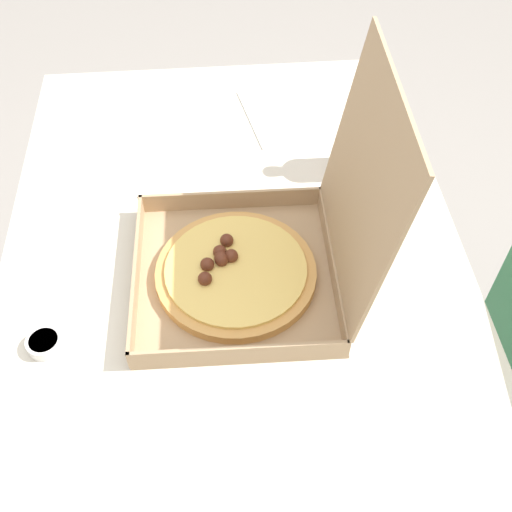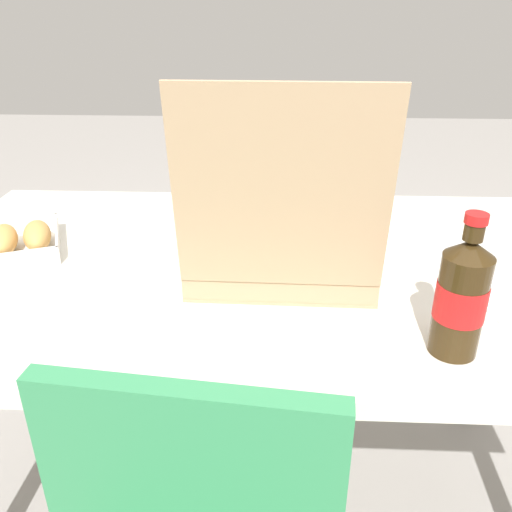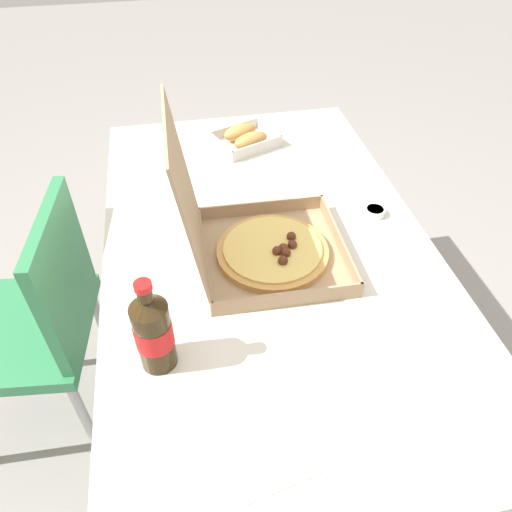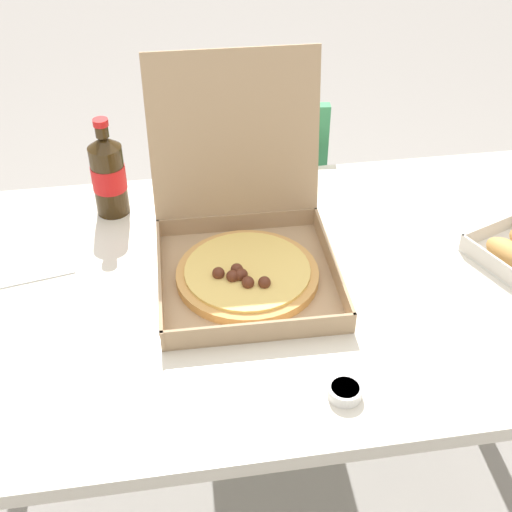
% 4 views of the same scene
% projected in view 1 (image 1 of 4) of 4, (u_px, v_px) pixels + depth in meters
% --- Properties ---
extents(ground_plane, '(10.00, 10.00, 0.00)m').
position_uv_depth(ground_plane, '(244.00, 465.00, 1.58)').
color(ground_plane, gray).
extents(dining_table, '(1.40, 0.83, 0.71)m').
position_uv_depth(dining_table, '(239.00, 327.00, 1.09)').
color(dining_table, silver).
rests_on(dining_table, ground_plane).
extents(pizza_box_open, '(0.35, 0.40, 0.38)m').
position_uv_depth(pizza_box_open, '(257.00, 257.00, 1.03)').
color(pizza_box_open, tan).
rests_on(pizza_box_open, dining_table).
extents(cola_bottle, '(0.07, 0.07, 0.22)m').
position_uv_depth(cola_bottle, '(377.00, 131.00, 1.18)').
color(cola_bottle, '#33230F').
rests_on(cola_bottle, dining_table).
extents(paper_menu, '(0.24, 0.19, 0.00)m').
position_uv_depth(paper_menu, '(282.00, 114.00, 1.36)').
color(paper_menu, white).
rests_on(paper_menu, dining_table).
extents(dipping_sauce_cup, '(0.06, 0.06, 0.02)m').
position_uv_depth(dipping_sauce_cup, '(44.00, 343.00, 0.97)').
color(dipping_sauce_cup, white).
rests_on(dipping_sauce_cup, dining_table).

